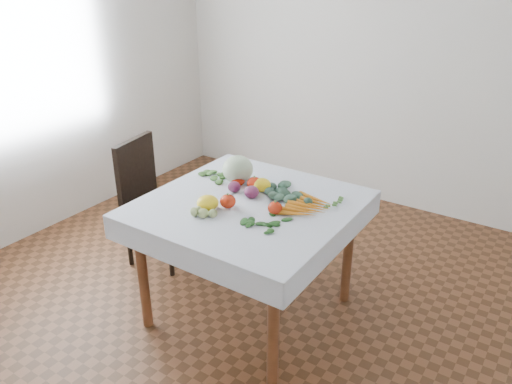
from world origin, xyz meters
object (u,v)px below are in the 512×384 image
at_px(chair, 150,193).
at_px(heirloom_back, 262,185).
at_px(table, 249,218).
at_px(carrot_bunch, 307,206).
at_px(cabbage, 238,169).

xyz_separation_m(chair, heirloom_back, (0.93, 0.01, 0.28)).
height_order(table, carrot_bunch, carrot_bunch).
xyz_separation_m(chair, carrot_bunch, (1.27, -0.05, 0.26)).
xyz_separation_m(cabbage, carrot_bunch, (0.53, -0.09, -0.07)).
xyz_separation_m(table, heirloom_back, (-0.02, 0.17, 0.14)).
height_order(chair, carrot_bunch, chair).
bearing_deg(table, chair, 170.67).
distance_m(chair, cabbage, 0.81).
relative_size(chair, carrot_bunch, 2.96).
height_order(cabbage, heirloom_back, cabbage).
bearing_deg(table, carrot_bunch, 18.38).
relative_size(chair, cabbage, 4.77).
bearing_deg(table, heirloom_back, 98.17).
distance_m(cabbage, carrot_bunch, 0.54).
distance_m(table, cabbage, 0.35).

